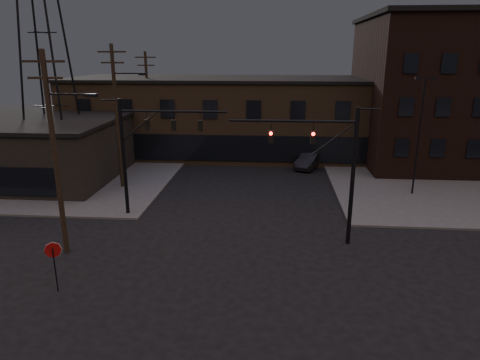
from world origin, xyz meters
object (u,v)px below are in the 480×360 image
stop_sign (53,255)px  car_crossing (309,160)px  traffic_signal_near (333,162)px  traffic_signal_far (142,144)px  parked_car_lot_a (447,165)px  parked_car_lot_b (439,164)px

stop_sign → car_crossing: stop_sign is taller
traffic_signal_near → traffic_signal_far: 12.57m
traffic_signal_far → parked_car_lot_a: traffic_signal_far is taller
stop_sign → parked_car_lot_a: stop_sign is taller
parked_car_lot_b → stop_sign: bearing=144.6°
parked_car_lot_a → parked_car_lot_b: (-0.21, 1.10, -0.26)m
car_crossing → traffic_signal_near: bearing=-67.6°
traffic_signal_far → car_crossing: traffic_signal_far is taller
traffic_signal_far → parked_car_lot_a: size_ratio=1.63×
traffic_signal_near → parked_car_lot_a: 20.47m
stop_sign → parked_car_lot_a: size_ratio=0.50×
traffic_signal_near → car_crossing: size_ratio=1.71×
parked_car_lot_b → car_crossing: size_ratio=0.86×
stop_sign → car_crossing: bearing=60.5°
parked_car_lot_b → parked_car_lot_a: bearing=-157.0°
parked_car_lot_b → traffic_signal_far: bearing=131.1°
traffic_signal_far → car_crossing: (12.22, 13.84, -4.24)m
traffic_signal_near → traffic_signal_far: (-12.07, 3.50, 0.08)m
parked_car_lot_a → car_crossing: 12.45m
car_crossing → traffic_signal_far: bearing=-108.6°
traffic_signal_far → parked_car_lot_b: 28.09m
traffic_signal_far → parked_car_lot_b: size_ratio=1.99×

